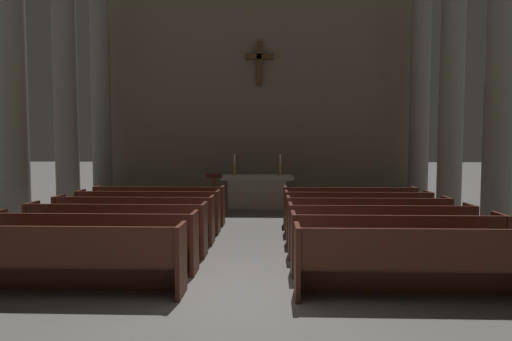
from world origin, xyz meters
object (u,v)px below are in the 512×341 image
object	(u,v)px
column_left_fourth	(101,91)
altar	(257,191)
pew_right_row_6	(349,206)
pew_left_row_4	(135,220)
pew_left_row_3	(117,229)
column_right_third	(452,78)
pew_right_row_4	(367,221)
column_left_third	(65,80)
column_right_fourth	(420,90)
pew_right_row_1	(418,263)
pew_right_row_3	(380,231)
column_left_second	(11,63)
pew_right_row_2	(396,244)
column_right_second	(502,60)
candlestick_left	(235,168)
candlestick_right	(280,169)
pew_left_row_6	(160,205)
pew_right_row_5	(357,213)
pew_left_row_1	(64,259)
pew_left_row_5	(149,212)
pew_left_row_2	(95,242)
lectern	(214,195)

from	to	relation	value
column_left_fourth	altar	size ratio (longest dim) A/B	3.45
pew_right_row_6	pew_left_row_4	bearing A→B (deg)	-156.70
pew_left_row_3	pew_right_row_6	distance (m)	5.46
column_right_third	pew_right_row_4	bearing A→B (deg)	-131.31
column_left_third	column_right_fourth	xyz separation A→B (m)	(10.35, 2.48, 0.00)
pew_right_row_1	pew_right_row_3	size ratio (longest dim) A/B	1.00
column_left_second	altar	size ratio (longest dim) A/B	3.45
pew_left_row_3	pew_right_row_4	size ratio (longest dim) A/B	1.00
pew_right_row_2	pew_right_row_3	size ratio (longest dim) A/B	1.00
pew_right_row_4	pew_left_row_4	bearing A→B (deg)	180.00
pew_right_row_6	column_left_second	distance (m)	8.22
pew_right_row_1	pew_right_row_4	world-z (taller)	same
column_left_second	column_right_third	distance (m)	10.64
column_right_second	altar	world-z (taller)	column_right_second
pew_right_row_6	column_left_fourth	world-z (taller)	column_left_fourth
candlestick_left	candlestick_right	size ratio (longest dim) A/B	1.00
pew_left_row_6	pew_right_row_5	bearing A→B (deg)	-12.15
pew_left_row_6	column_right_second	xyz separation A→B (m)	(7.47, -1.18, 3.23)
pew_left_row_1	pew_right_row_5	xyz separation A→B (m)	(4.59, 3.95, 0.00)
pew_left_row_3	column_right_third	world-z (taller)	column_right_third
column_left_second	pew_left_row_1	bearing A→B (deg)	-52.55
pew_left_row_5	pew_right_row_3	world-z (taller)	same
candlestick_right	pew_left_row_4	bearing A→B (deg)	-121.93
pew_left_row_3	pew_right_row_1	size ratio (longest dim) A/B	1.00
pew_right_row_1	altar	size ratio (longest dim) A/B	1.43
pew_left_row_2	column_right_second	bearing A→B (deg)	20.37
pew_right_row_1	column_right_second	world-z (taller)	column_right_second
pew_left_row_6	pew_right_row_2	distance (m)	6.06
pew_left_row_6	pew_right_row_5	distance (m)	4.69
pew_right_row_1	column_right_second	xyz separation A→B (m)	(2.88, 3.76, 3.23)
pew_left_row_5	candlestick_right	xyz separation A→B (m)	(2.99, 3.82, 0.74)
column_right_second	column_left_fourth	distance (m)	11.48
pew_right_row_6	lectern	world-z (taller)	lectern
pew_left_row_2	pew_left_row_5	xyz separation A→B (m)	(0.00, 2.97, 0.00)
column_right_third	lectern	bearing A→B (deg)	177.05
pew_left_row_2	column_left_second	xyz separation A→B (m)	(-2.88, 2.77, 3.23)
pew_right_row_2	column_left_third	xyz separation A→B (m)	(-7.47, 5.25, 3.23)
pew_left_row_1	pew_right_row_6	bearing A→B (deg)	47.12
pew_left_row_3	pew_right_row_3	world-z (taller)	same
pew_left_row_3	column_left_third	world-z (taller)	column_left_third
pew_left_row_2	altar	size ratio (longest dim) A/B	1.43
pew_left_row_2	candlestick_left	world-z (taller)	candlestick_left
pew_left_row_4	pew_right_row_5	xyz separation A→B (m)	(4.59, 0.99, 0.00)
candlestick_right	column_left_fourth	bearing A→B (deg)	170.77
pew_left_row_4	pew_right_row_6	distance (m)	5.00
pew_right_row_5	column_right_second	xyz separation A→B (m)	(2.88, -0.19, 3.23)
pew_left_row_1	pew_right_row_2	size ratio (longest dim) A/B	1.00
pew_left_row_5	pew_right_row_3	size ratio (longest dim) A/B	1.00
pew_left_row_2	pew_right_row_2	xyz separation A→B (m)	(4.59, 0.00, 0.00)
column_left_third	pew_left_row_1	bearing A→B (deg)	-65.23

